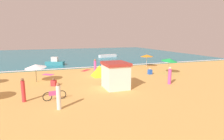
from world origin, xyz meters
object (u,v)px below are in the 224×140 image
at_px(beach_umbrella_4, 169,60).
at_px(beachgoer_5, 150,72).
at_px(small_boat_0, 108,56).
at_px(small_boat_1, 55,62).
at_px(beachgoer_4, 54,83).
at_px(beachgoer_0, 59,97).
at_px(beach_umbrella_3, 147,56).
at_px(parked_bicycle, 55,95).
at_px(beach_umbrella_0, 36,66).
at_px(beachgoer_1, 95,65).
at_px(beach_tent, 99,71).
at_px(beachgoer_2, 170,76).
at_px(beachgoer_3, 23,91).
at_px(lifeguard_cabana, 116,75).

bearing_deg(beach_umbrella_4, beachgoer_5, 170.00).
bearing_deg(small_boat_0, small_boat_1, -146.34).
height_order(beach_umbrella_4, beachgoer_4, beach_umbrella_4).
height_order(beachgoer_0, beachgoer_5, beachgoer_0).
xyz_separation_m(beach_umbrella_3, beachgoer_4, (-14.64, -6.92, -1.53)).
bearing_deg(small_boat_1, parked_bicycle, -92.79).
xyz_separation_m(beach_umbrella_0, beachgoer_1, (7.73, 4.26, -0.96)).
height_order(beach_tent, beachgoer_2, beachgoer_2).
xyz_separation_m(beach_umbrella_0, small_boat_0, (14.55, 19.13, -1.36)).
distance_m(beach_tent, beachgoer_3, 10.43).
relative_size(small_boat_0, small_boat_1, 1.33).
distance_m(beachgoer_1, small_boat_1, 8.62).
bearing_deg(parked_bicycle, beachgoer_4, 88.61).
height_order(beach_umbrella_0, beach_umbrella_3, beach_umbrella_0).
distance_m(beachgoer_1, beachgoer_3, 13.53).
xyz_separation_m(beachgoer_0, small_boat_1, (0.67, 19.90, -0.35)).
height_order(lifeguard_cabana, small_boat_1, lifeguard_cabana).
xyz_separation_m(beach_umbrella_4, parked_bicycle, (-14.91, -5.69, -1.48)).
height_order(beach_umbrella_0, beachgoer_3, beach_umbrella_0).
relative_size(beach_umbrella_0, beachgoer_2, 1.75).
bearing_deg(small_boat_0, beachgoer_3, -120.79).
distance_m(beach_umbrella_0, small_boat_1, 11.43).
relative_size(beach_umbrella_0, beach_umbrella_3, 1.29).
xyz_separation_m(beach_umbrella_0, small_boat_1, (2.47, 11.09, -1.21)).
xyz_separation_m(parked_bicycle, beachgoer_1, (6.12, 10.95, 0.43)).
height_order(beachgoer_2, small_boat_0, beachgoer_2).
distance_m(lifeguard_cabana, beach_umbrella_3, 13.25).
bearing_deg(beach_tent, parked_bicycle, -128.71).
height_order(beach_umbrella_0, beachgoer_4, beach_umbrella_0).
distance_m(beachgoer_0, beachgoer_3, 3.46).
distance_m(beachgoer_2, small_boat_1, 19.88).
xyz_separation_m(beach_tent, parked_bicycle, (-5.68, -7.09, -0.32)).
distance_m(beachgoer_1, beachgoer_4, 8.93).
height_order(beach_umbrella_3, beach_umbrella_4, beach_umbrella_4).
relative_size(beach_umbrella_0, beach_umbrella_4, 1.16).
relative_size(lifeguard_cabana, beachgoer_4, 3.31).
relative_size(beach_umbrella_0, beachgoer_5, 3.88).
bearing_deg(beach_umbrella_3, beach_umbrella_4, -88.33).
distance_m(beach_tent, beachgoer_4, 6.21).
bearing_deg(parked_bicycle, lifeguard_cabana, 15.37).
height_order(lifeguard_cabana, beach_tent, lifeguard_cabana).
relative_size(beach_umbrella_4, small_boat_1, 0.85).
height_order(beach_umbrella_4, beachgoer_3, beach_umbrella_4).
relative_size(beachgoer_1, small_boat_0, 0.39).
bearing_deg(small_boat_1, beachgoer_4, -93.25).
xyz_separation_m(small_boat_0, small_boat_1, (-12.08, -8.04, 0.15)).
relative_size(beachgoer_0, small_boat_1, 0.58).
distance_m(beach_umbrella_0, beachgoer_5, 14.01).
bearing_deg(beach_umbrella_0, beachgoer_2, -23.12).
distance_m(beach_umbrella_3, small_boat_0, 14.72).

